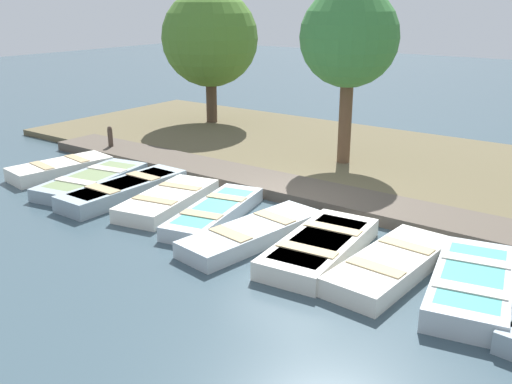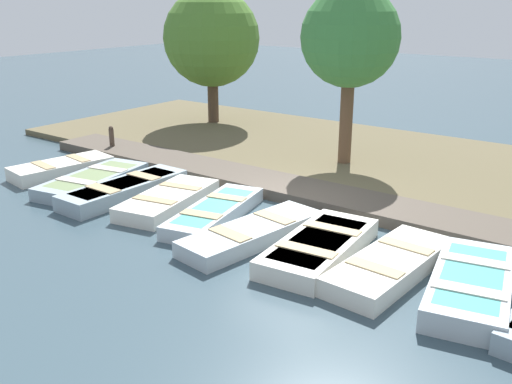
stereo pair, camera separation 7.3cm
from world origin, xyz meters
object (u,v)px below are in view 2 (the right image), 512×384
Objects in this scene: rowboat_5 at (253,233)px; rowboat_8 at (471,285)px; rowboat_1 at (93,180)px; rowboat_2 at (125,189)px; rowboat_3 at (168,200)px; rowboat_6 at (319,247)px; park_tree_far_left at (212,38)px; mooring_post_near at (112,140)px; rowboat_0 at (62,168)px; park_tree_left at (350,39)px; rowboat_4 at (215,212)px; rowboat_7 at (390,265)px.

rowboat_5 is 4.27m from rowboat_8.
rowboat_1 is 1.31m from rowboat_2.
rowboat_3 is 4.27m from rowboat_6.
rowboat_1 is 6.94m from rowboat_6.
rowboat_6 is at bearing 50.04° from park_tree_far_left.
rowboat_0 is at bearing 14.46° from mooring_post_near.
park_tree_left reaches higher than rowboat_6.
rowboat_7 reaches higher than rowboat_4.
rowboat_8 is at bearing 102.68° from rowboat_5.
park_tree_left is at bearing 163.18° from rowboat_4.
park_tree_far_left reaches higher than mooring_post_near.
rowboat_8 reaches higher than rowboat_7.
rowboat_5 is 1.08× the size of rowboat_6.
park_tree_far_left is (-7.52, -2.26, 3.12)m from rowboat_1.
rowboat_4 is at bearing 80.26° from rowboat_3.
rowboat_0 is 5.65m from rowboat_4.
rowboat_0 is 3.13× the size of mooring_post_near.
rowboat_4 is (-0.04, 1.40, -0.01)m from rowboat_3.
rowboat_1 is at bearing -92.24° from rowboat_2.
rowboat_1 is 3.30m from mooring_post_near.
rowboat_7 is (0.17, 5.66, 0.00)m from rowboat_3.
rowboat_5 is at bearing 44.52° from park_tree_far_left.
rowboat_2 is 4.31m from mooring_post_near.
park_tree_left reaches higher than rowboat_4.
rowboat_1 is at bearing 93.18° from rowboat_0.
park_tree_far_left is at bearing -135.33° from rowboat_6.
park_tree_left is (-5.33, 1.81, 3.47)m from rowboat_3.
rowboat_8 is at bearing 87.17° from rowboat_6.
rowboat_7 is 0.62× the size of park_tree_left.
rowboat_7 is 3.44× the size of mooring_post_near.
park_tree_left is at bearing -141.03° from rowboat_7.
rowboat_6 is (0.19, 6.94, 0.02)m from rowboat_1.
park_tree_far_left is at bearing -157.62° from rowboat_3.
rowboat_3 is (-0.07, 2.68, 0.01)m from rowboat_1.
rowboat_4 is 1.47m from rowboat_5.
park_tree_far_left is (-7.59, -3.57, 3.09)m from rowboat_2.
rowboat_7 reaches higher than rowboat_1.
rowboat_6 is (0.26, 4.26, 0.01)m from rowboat_3.
park_tree_left reaches higher than rowboat_1.
rowboat_3 is 3.33× the size of mooring_post_near.
rowboat_7 is 0.62× the size of park_tree_far_left.
rowboat_1 is 0.66× the size of park_tree_left.
park_tree_far_left is (-7.46, -4.95, 3.11)m from rowboat_3.
rowboat_6 is at bearing 71.74° from rowboat_4.
mooring_post_near reaches higher than rowboat_2.
rowboat_8 is at bearing 77.73° from rowboat_3.
rowboat_4 is at bearing -102.98° from rowboat_8.
mooring_post_near is at bearing -113.34° from rowboat_8.
rowboat_8 reaches higher than rowboat_5.
rowboat_2 is at bearing -98.84° from rowboat_4.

